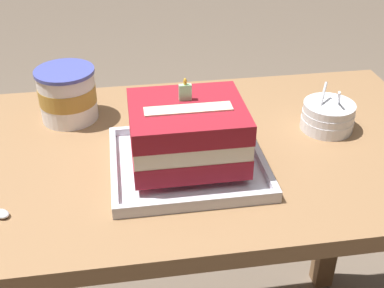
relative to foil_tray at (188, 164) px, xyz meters
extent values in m
cube|color=olive|center=(0.03, 0.07, -0.02)|extent=(1.09, 0.64, 0.04)
cube|color=olive|center=(-0.46, 0.33, -0.41)|extent=(0.06, 0.06, 0.73)
cube|color=olive|center=(0.51, 0.33, -0.41)|extent=(0.06, 0.06, 0.73)
cube|color=silver|center=(0.00, 0.00, 0.00)|extent=(0.30, 0.27, 0.01)
cube|color=silver|center=(0.00, -0.13, 0.01)|extent=(0.30, 0.01, 0.02)
cube|color=silver|center=(0.00, 0.13, 0.01)|extent=(0.30, 0.01, 0.02)
cube|color=silver|center=(-0.14, 0.00, 0.01)|extent=(0.01, 0.25, 0.02)
cube|color=silver|center=(0.14, 0.00, 0.01)|extent=(0.01, 0.25, 0.02)
cube|color=maroon|center=(0.00, 0.00, 0.04)|extent=(0.21, 0.19, 0.04)
cube|color=beige|center=(0.00, 0.00, 0.07)|extent=(0.21, 0.18, 0.03)
cube|color=maroon|center=(0.00, 0.00, 0.11)|extent=(0.21, 0.19, 0.04)
cube|color=beige|center=(0.00, -0.01, 0.13)|extent=(0.16, 0.03, 0.00)
cube|color=#99DB9E|center=(0.00, 0.03, 0.15)|extent=(0.02, 0.01, 0.03)
ellipsoid|color=yellow|center=(0.00, 0.03, 0.17)|extent=(0.01, 0.01, 0.01)
cylinder|color=white|center=(0.33, 0.10, 0.01)|extent=(0.12, 0.12, 0.03)
cylinder|color=white|center=(0.33, 0.10, 0.02)|extent=(0.11, 0.11, 0.03)
cylinder|color=white|center=(0.33, 0.10, 0.04)|extent=(0.11, 0.11, 0.03)
cylinder|color=silver|center=(0.31, 0.11, 0.07)|extent=(0.03, 0.05, 0.05)
cylinder|color=silver|center=(0.34, 0.09, 0.07)|extent=(0.03, 0.04, 0.06)
cylinder|color=white|center=(-0.24, 0.24, 0.05)|extent=(0.13, 0.13, 0.11)
cylinder|color=#B78938|center=(-0.24, 0.24, 0.05)|extent=(0.13, 0.13, 0.04)
cylinder|color=#4953B0|center=(-0.24, 0.24, 0.11)|extent=(0.13, 0.13, 0.01)
ellipsoid|color=silver|center=(-0.34, -0.10, 0.00)|extent=(0.04, 0.04, 0.01)
camera|label=1|loc=(-0.11, -0.80, 0.56)|focal=46.51mm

